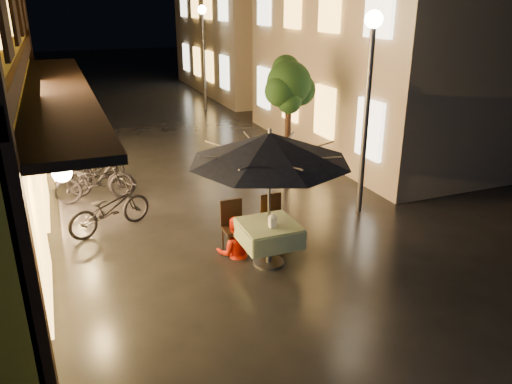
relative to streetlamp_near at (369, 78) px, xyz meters
name	(u,v)px	position (x,y,z in m)	size (l,w,h in m)	color
ground	(271,280)	(-3.00, -2.00, -2.92)	(90.00, 90.00, 0.00)	black
east_building_near	(411,35)	(4.49, 4.50, 0.49)	(7.30, 9.30, 6.80)	#A59385
east_building_far	(266,16)	(4.49, 16.00, 0.74)	(7.30, 10.30, 7.30)	#A59385
street_tree	(289,86)	(-0.59, 2.51, -0.50)	(1.43, 1.20, 3.15)	black
streetlamp_near	(369,78)	(0.00, 0.00, 0.00)	(0.36, 0.36, 4.23)	#59595E
streetlamp_far	(203,39)	(0.00, 12.00, 0.00)	(0.36, 0.36, 4.23)	#59595E
cafe_table	(269,233)	(-2.81, -1.44, -2.33)	(0.99, 0.99, 0.78)	#59595E
patio_umbrella	(270,147)	(-2.81, -1.44, -0.77)	(2.75, 2.75, 2.46)	#59595E
cafe_chair_left	(233,223)	(-3.21, -0.70, -2.38)	(0.42, 0.42, 0.97)	black
cafe_chair_right	(273,217)	(-2.41, -0.70, -2.38)	(0.42, 0.42, 0.97)	black
table_lantern	(272,219)	(-2.81, -1.59, -2.00)	(0.16, 0.16, 0.25)	white
person_orange	(235,218)	(-3.24, -0.89, -2.19)	(0.71, 0.55, 1.45)	red
person_yellow	(274,214)	(-2.48, -0.93, -2.23)	(0.89, 0.51, 1.38)	#FFAE00
bicycle_0	(110,209)	(-5.24, 1.03, -2.44)	(0.63, 1.81, 0.95)	black
bicycle_1	(99,177)	(-5.25, 3.03, -2.42)	(0.47, 1.66, 1.00)	black
bicycle_2	(95,181)	(-5.36, 2.81, -2.43)	(0.64, 1.85, 0.97)	black
bicycle_3	(97,169)	(-5.22, 3.82, -2.47)	(0.42, 1.50, 0.90)	#222128
bicycle_4	(69,157)	(-5.84, 5.00, -2.42)	(0.66, 1.89, 0.99)	black
bicycle_5	(81,141)	(-5.42, 6.41, -2.38)	(0.51, 1.79, 1.08)	black
bicycle_6	(78,131)	(-5.44, 8.00, -2.44)	(0.64, 1.83, 0.96)	black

